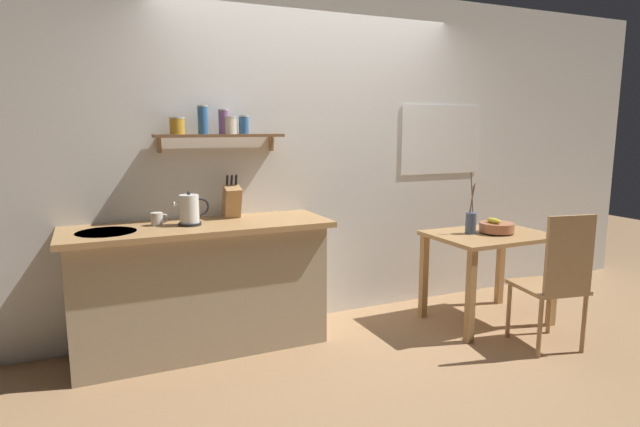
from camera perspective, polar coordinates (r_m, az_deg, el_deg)
name	(u,v)px	position (r m, az deg, el deg)	size (l,w,h in m)	color
ground_plane	(346,342)	(4.04, 2.83, -13.87)	(14.00, 14.00, 0.00)	#A87F56
back_wall	(334,157)	(4.39, 1.50, 6.23)	(6.80, 0.11, 2.70)	white
kitchen_counter	(201,287)	(3.85, -12.87, -7.82)	(1.83, 0.63, 0.93)	tan
wall_shelf	(216,129)	(3.89, -11.31, 9.09)	(0.94, 0.20, 0.34)	brown
dining_table	(489,249)	(4.47, 18.00, -3.70)	(0.94, 0.69, 0.74)	tan
dining_chair_near	(557,277)	(4.08, 24.51, -6.37)	(0.49, 0.50, 1.01)	tan
fruit_bowl	(496,227)	(4.46, 18.77, -1.41)	(0.28, 0.28, 0.13)	#BC704C
twig_vase	(471,222)	(4.38, 16.20, -0.92)	(0.09, 0.08, 0.50)	#475675
electric_kettle	(190,210)	(3.69, -14.07, 0.36)	(0.24, 0.16, 0.24)	black
knife_block	(232,201)	(3.91, -9.64, 1.39)	(0.12, 0.18, 0.32)	tan
coffee_mug_by_sink	(157,219)	(3.75, -17.39, -0.57)	(0.12, 0.08, 0.09)	white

